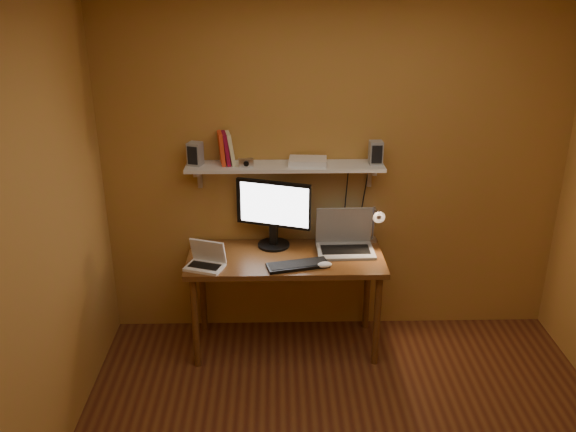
{
  "coord_description": "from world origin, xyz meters",
  "views": [
    {
      "loc": [
        -0.44,
        -2.64,
        2.66
      ],
      "look_at": [
        -0.35,
        1.18,
        1.1
      ],
      "focal_mm": 38.0,
      "sensor_mm": 36.0,
      "label": 1
    }
  ],
  "objects_px": {
    "monitor": "(273,210)",
    "mouse": "(325,265)",
    "shelf_camera": "(246,163)",
    "netbook": "(206,260)",
    "desk": "(286,267)",
    "desk_lamp": "(376,222)",
    "speaker_left": "(195,154)",
    "laptop": "(345,239)",
    "router": "(308,161)",
    "keyboard": "(298,265)",
    "wall_shelf": "(285,167)",
    "speaker_right": "(376,153)"
  },
  "relations": [
    {
      "from": "monitor",
      "to": "mouse",
      "type": "xyz_separation_m",
      "value": [
        0.35,
        -0.36,
        -0.26
      ]
    },
    {
      "from": "shelf_camera",
      "to": "netbook",
      "type": "bearing_deg",
      "value": -133.41
    },
    {
      "from": "desk",
      "to": "desk_lamp",
      "type": "xyz_separation_m",
      "value": [
        0.66,
        0.13,
        0.29
      ]
    },
    {
      "from": "mouse",
      "to": "speaker_left",
      "type": "relative_size",
      "value": 0.64
    },
    {
      "from": "laptop",
      "to": "desk_lamp",
      "type": "bearing_deg",
      "value": 2.21
    },
    {
      "from": "laptop",
      "to": "router",
      "type": "height_order",
      "value": "router"
    },
    {
      "from": "desk_lamp",
      "to": "speaker_left",
      "type": "height_order",
      "value": "speaker_left"
    },
    {
      "from": "shelf_camera",
      "to": "keyboard",
      "type": "bearing_deg",
      "value": -41.17
    },
    {
      "from": "desk",
      "to": "keyboard",
      "type": "bearing_deg",
      "value": -64.55
    },
    {
      "from": "wall_shelf",
      "to": "mouse",
      "type": "relative_size",
      "value": 13.43
    },
    {
      "from": "wall_shelf",
      "to": "router",
      "type": "bearing_deg",
      "value": 0.66
    },
    {
      "from": "keyboard",
      "to": "router",
      "type": "relative_size",
      "value": 1.6
    },
    {
      "from": "desk_lamp",
      "to": "keyboard",
      "type": "bearing_deg",
      "value": -153.1
    },
    {
      "from": "desk",
      "to": "netbook",
      "type": "xyz_separation_m",
      "value": [
        -0.55,
        -0.15,
        0.14
      ]
    },
    {
      "from": "keyboard",
      "to": "router",
      "type": "xyz_separation_m",
      "value": [
        0.08,
        0.36,
        0.64
      ]
    },
    {
      "from": "desk",
      "to": "monitor",
      "type": "height_order",
      "value": "monitor"
    },
    {
      "from": "speaker_right",
      "to": "shelf_camera",
      "type": "distance_m",
      "value": 0.92
    },
    {
      "from": "laptop",
      "to": "router",
      "type": "bearing_deg",
      "value": 161.85
    },
    {
      "from": "monitor",
      "to": "speaker_left",
      "type": "distance_m",
      "value": 0.69
    },
    {
      "from": "wall_shelf",
      "to": "keyboard",
      "type": "bearing_deg",
      "value": -77.54
    },
    {
      "from": "netbook",
      "to": "desk",
      "type": "bearing_deg",
      "value": 34.61
    },
    {
      "from": "desk_lamp",
      "to": "desk",
      "type": "bearing_deg",
      "value": -169.19
    },
    {
      "from": "netbook",
      "to": "mouse",
      "type": "relative_size",
      "value": 2.85
    },
    {
      "from": "router",
      "to": "monitor",
      "type": "bearing_deg",
      "value": -175.52
    },
    {
      "from": "mouse",
      "to": "keyboard",
      "type": "bearing_deg",
      "value": 165.63
    },
    {
      "from": "wall_shelf",
      "to": "laptop",
      "type": "relative_size",
      "value": 3.36
    },
    {
      "from": "speaker_left",
      "to": "netbook",
      "type": "bearing_deg",
      "value": -58.73
    },
    {
      "from": "laptop",
      "to": "shelf_camera",
      "type": "xyz_separation_m",
      "value": [
        -0.71,
        0.03,
        0.58
      ]
    },
    {
      "from": "desk_lamp",
      "to": "netbook",
      "type": "bearing_deg",
      "value": -167.05
    },
    {
      "from": "netbook",
      "to": "speaker_right",
      "type": "bearing_deg",
      "value": 35.54
    },
    {
      "from": "desk",
      "to": "netbook",
      "type": "height_order",
      "value": "netbook"
    },
    {
      "from": "speaker_right",
      "to": "shelf_camera",
      "type": "bearing_deg",
      "value": -178.13
    },
    {
      "from": "speaker_right",
      "to": "router",
      "type": "distance_m",
      "value": 0.48
    },
    {
      "from": "netbook",
      "to": "shelf_camera",
      "type": "relative_size",
      "value": 2.81
    },
    {
      "from": "wall_shelf",
      "to": "monitor",
      "type": "bearing_deg",
      "value": -168.44
    },
    {
      "from": "speaker_right",
      "to": "desk_lamp",
      "type": "bearing_deg",
      "value": -76.2
    },
    {
      "from": "desk_lamp",
      "to": "laptop",
      "type": "bearing_deg",
      "value": -176.61
    },
    {
      "from": "shelf_camera",
      "to": "mouse",
      "type": "bearing_deg",
      "value": -30.73
    },
    {
      "from": "desk",
      "to": "laptop",
      "type": "xyz_separation_m",
      "value": [
        0.43,
        0.11,
        0.16
      ]
    },
    {
      "from": "netbook",
      "to": "mouse",
      "type": "distance_m",
      "value": 0.82
    },
    {
      "from": "netbook",
      "to": "keyboard",
      "type": "distance_m",
      "value": 0.63
    },
    {
      "from": "wall_shelf",
      "to": "laptop",
      "type": "bearing_deg",
      "value": -10.63
    },
    {
      "from": "wall_shelf",
      "to": "speaker_left",
      "type": "xyz_separation_m",
      "value": [
        -0.63,
        0.0,
        0.1
      ]
    },
    {
      "from": "wall_shelf",
      "to": "monitor",
      "type": "xyz_separation_m",
      "value": [
        -0.09,
        -0.02,
        -0.33
      ]
    },
    {
      "from": "speaker_left",
      "to": "shelf_camera",
      "type": "bearing_deg",
      "value": 9.46
    },
    {
      "from": "monitor",
      "to": "speaker_right",
      "type": "height_order",
      "value": "speaker_right"
    },
    {
      "from": "monitor",
      "to": "speaker_right",
      "type": "bearing_deg",
      "value": 20.7
    },
    {
      "from": "desk",
      "to": "speaker_left",
      "type": "relative_size",
      "value": 8.56
    },
    {
      "from": "router",
      "to": "shelf_camera",
      "type": "bearing_deg",
      "value": -172.7
    },
    {
      "from": "mouse",
      "to": "desk_lamp",
      "type": "distance_m",
      "value": 0.53
    }
  ]
}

